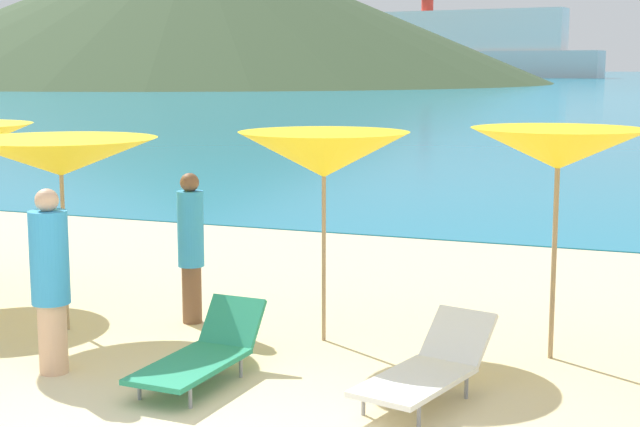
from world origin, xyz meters
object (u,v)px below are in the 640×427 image
umbrella_4 (558,149)px  cruise_ship (459,48)px  lounge_chair_3 (428,367)px  umbrella_3 (324,155)px  lounge_chair_2 (202,353)px  beachgoer_0 (50,277)px  umbrella_2 (61,157)px  beachgoer_4 (191,243)px

umbrella_4 → cruise_ship: cruise_ship is taller
umbrella_4 → lounge_chair_3: size_ratio=1.31×
umbrella_3 → lounge_chair_2: 2.48m
beachgoer_0 → cruise_ship: size_ratio=0.03×
umbrella_2 → umbrella_4: 5.28m
lounge_chair_2 → lounge_chair_3: (2.09, 0.29, 0.02)m
beachgoer_0 → umbrella_4: bearing=-25.4°
beachgoer_4 → umbrella_3: bearing=-124.9°
lounge_chair_2 → beachgoer_4: beachgoer_4 is taller
lounge_chair_2 → beachgoer_4: size_ratio=0.96×
beachgoer_0 → beachgoer_4: (0.38, 2.07, -0.01)m
lounge_chair_2 → beachgoer_0: 1.63m
cruise_ship → beachgoer_0: bearing=-70.7°
umbrella_3 → cruise_ship: cruise_ship is taller
umbrella_3 → cruise_ship: 224.37m
umbrella_3 → beachgoer_4: (-1.67, 0.13, -1.08)m
umbrella_4 → umbrella_2: bearing=-170.7°
umbrella_3 → beachgoer_4: bearing=175.4°
umbrella_4 → lounge_chair_2: (-2.95, -1.91, -1.84)m
umbrella_4 → umbrella_3: bearing=-174.4°
umbrella_2 → lounge_chair_2: size_ratio=1.34×
lounge_chair_3 → beachgoer_0: beachgoer_0 is taller
umbrella_2 → lounge_chair_2: (2.26, -1.05, -1.66)m
beachgoer_4 → umbrella_2: bearing=92.4°
umbrella_3 → lounge_chair_3: 2.67m
beachgoer_0 → umbrella_3: bearing=-8.1°
lounge_chair_3 → beachgoer_4: size_ratio=1.02×
umbrella_3 → cruise_ship: bearing=102.2°
umbrella_3 → lounge_chair_2: umbrella_3 is taller
umbrella_4 → lounge_chair_2: bearing=-147.1°
beachgoer_4 → cruise_ship: cruise_ship is taller
lounge_chair_3 → umbrella_3: bearing=151.5°
umbrella_2 → lounge_chair_3: size_ratio=1.25×
umbrella_4 → lounge_chair_3: umbrella_4 is taller
umbrella_3 → cruise_ship: size_ratio=0.03×
lounge_chair_2 → beachgoer_4: bearing=124.3°
umbrella_2 → cruise_ship: bearing=101.4°
umbrella_3 → umbrella_2: bearing=-167.7°
lounge_chair_2 → cruise_ship: (-46.73, 220.94, 6.76)m
lounge_chair_2 → umbrella_4: bearing=36.3°
umbrella_2 → beachgoer_0: size_ratio=1.24×
beachgoer_0 → lounge_chair_2: bearing=-41.4°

